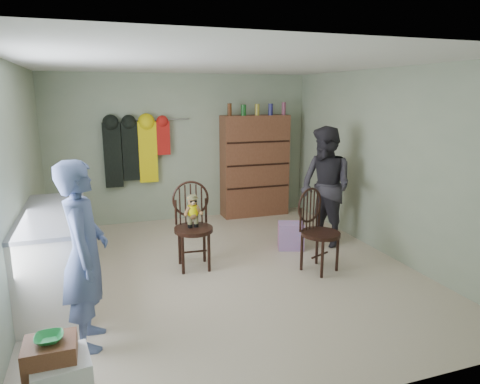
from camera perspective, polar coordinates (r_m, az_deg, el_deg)
name	(u,v)px	position (r m, az deg, el deg)	size (l,w,h in m)	color
ground_plane	(226,271)	(5.45, -1.83, -10.43)	(5.00, 5.00, 0.00)	beige
room_walls	(213,140)	(5.55, -3.58, 6.88)	(5.00, 5.00, 5.00)	#A3B194
counter	(54,253)	(5.10, -23.51, -7.53)	(0.64, 1.86, 0.94)	silver
stool	(53,373)	(3.51, -23.69, -21.25)	(0.35, 0.30, 0.50)	brown
bowl	(49,338)	(3.37, -24.13, -17.37)	(0.19, 0.19, 0.05)	green
plastic_tub	(62,382)	(3.52, -22.63, -22.36)	(0.39, 0.37, 0.37)	white
chair_front	(193,220)	(5.41, -6.34, -3.67)	(0.52, 0.52, 1.09)	black
chair_far	(317,227)	(5.39, 10.21, -4.62)	(0.60, 0.60, 1.03)	black
striped_bag	(291,236)	(6.17, 6.79, -5.81)	(0.36, 0.28, 0.38)	pink
person_left	(85,255)	(3.91, -20.02, -7.91)	(0.60, 0.39, 1.65)	#4F5F91
person_right	(325,187)	(6.26, 11.33, 0.69)	(0.84, 0.65, 1.72)	#2D2B33
dresser	(255,166)	(7.69, 1.97, 3.54)	(1.20, 0.39, 2.02)	brown
coat_rack	(135,151)	(7.25, -13.84, 5.34)	(1.42, 0.12, 1.09)	#99999E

